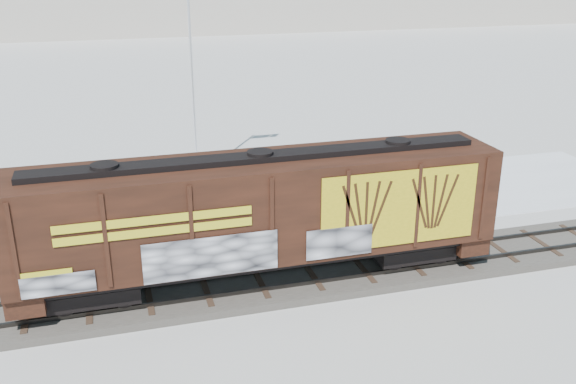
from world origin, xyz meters
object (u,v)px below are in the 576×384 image
object	(u,v)px
hopper_railcar	(261,211)
flagpole	(195,97)
car_silver	(225,212)
car_white	(167,210)
car_dark	(333,196)

from	to	relation	value
hopper_railcar	flagpole	bearing A→B (deg)	91.60
flagpole	car_silver	size ratio (longest dim) A/B	2.94
hopper_railcar	car_silver	size ratio (longest dim) A/B	4.19
car_white	car_silver	bearing A→B (deg)	-98.17
car_silver	hopper_railcar	bearing A→B (deg)	-155.90
car_white	hopper_railcar	bearing A→B (deg)	-147.55
car_white	car_dark	world-z (taller)	car_white
flagpole	hopper_railcar	bearing A→B (deg)	-88.40
hopper_railcar	car_dark	bearing A→B (deg)	52.17
car_silver	car_white	bearing A→B (deg)	93.34
car_silver	car_dark	xyz separation A→B (m)	(5.33, 0.69, -0.06)
car_white	car_dark	xyz separation A→B (m)	(7.82, -0.14, -0.10)
car_silver	car_dark	distance (m)	5.37
hopper_railcar	car_white	distance (m)	7.58
flagpole	car_silver	bearing A→B (deg)	-89.01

